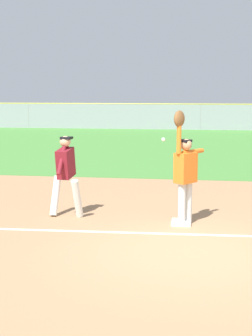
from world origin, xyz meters
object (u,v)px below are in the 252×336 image
Objects in this scene: fielder at (185,169)px; parked_car_silver at (138,117)px; parked_car_blue at (65,116)px; first_base at (181,222)px; baseball at (163,140)px; parked_car_green at (197,118)px; runner at (66,170)px.

parked_car_silver is at bearing -44.24° from fielder.
parked_car_blue is at bearing 171.38° from parked_car_silver.
baseball is at bearing -155.81° from first_base.
parked_car_blue is 9.81m from parked_car_green.
first_base is 27.49m from parked_car_silver.
parked_car_silver is (-1.87, 26.88, -0.32)m from runner.
first_base is at bearing 22.82° from fielder.
fielder is 0.51× the size of parked_car_blue.
parked_car_silver is at bearing 174.52° from parked_car_green.
parked_car_blue is (-9.49, 27.83, -1.04)m from baseball.
runner is 2.24m from baseball.
fielder is at bearing -13.80° from first_base.
parked_car_green is (9.79, -0.58, 0.00)m from parked_car_blue.
fielder is 27.51m from parked_car_silver.
parked_car_green reaches higher than first_base.
parked_car_silver is at bearing -3.02° from parked_car_blue.
baseball is 29.42m from parked_car_blue.
first_base is 29.38m from parked_car_blue.
runner is 28.39m from parked_car_blue.
parked_car_blue is 0.99× the size of parked_car_green.
fielder is 27.10m from parked_car_green.
parked_car_silver is at bearing 101.36° from runner.
parked_car_green is (2.37, 26.82, -0.32)m from runner.
runner is 0.38× the size of parked_car_blue.
runner is 26.93m from parked_car_green.
first_base is 0.08× the size of parked_car_silver.
runner is at bearing 173.74° from first_base.
parked_car_silver is (-4.31, 27.14, 0.63)m from first_base.
runner is 26.94m from parked_car_silver.
parked_car_blue and parked_car_silver have the same top height.
runner is at bearing -72.48° from parked_car_blue.
baseball is (2.07, -0.43, 0.72)m from runner.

